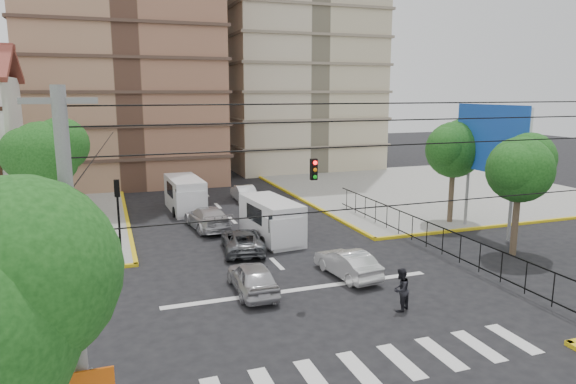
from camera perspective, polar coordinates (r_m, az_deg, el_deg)
name	(u,v)px	position (r m, az deg, el deg)	size (l,w,h in m)	color
ground	(312,299)	(23.24, 2.73, -11.76)	(160.00, 160.00, 0.00)	black
sidewalk_ne	(429,189)	(49.59, 15.42, 0.29)	(26.00, 26.00, 0.15)	gray
crosswalk_stripes	(381,365)	(18.40, 10.24, -18.43)	(12.00, 2.40, 0.01)	silver
stop_line	(303,289)	(24.27, 1.64, -10.72)	(13.00, 0.40, 0.01)	silver
park_fence	(426,249)	(31.10, 15.08, -6.16)	(0.10, 22.50, 1.66)	black
billboard	(491,141)	(34.46, 21.67, 5.28)	(0.36, 6.20, 8.10)	slate
tree_park_a	(521,167)	(30.74, 24.48, 2.59)	(4.41, 3.60, 6.83)	#473828
tree_park_c	(455,147)	(36.61, 18.07, 4.77)	(4.65, 3.80, 7.25)	#473828
tree_tudor	(44,153)	(36.18, -25.45, 3.98)	(5.39, 4.40, 7.43)	#473828
traffic_light_nw	(118,207)	(28.21, -18.37, -1.57)	(0.28, 0.22, 4.40)	black
traffic_light_hanging	(334,174)	(19.80, 5.13, 1.99)	(18.00, 9.12, 0.92)	black
utility_pole_sw	(76,302)	(11.61, -22.51, -11.27)	(1.40, 0.28, 9.00)	slate
van_right_lane	(273,221)	(31.50, -1.70, -3.26)	(2.76, 5.76, 2.50)	silver
van_left_lane	(186,196)	(39.80, -11.31, -0.39)	(2.49, 5.79, 2.57)	silver
car_silver_front_left	(253,277)	(23.69, -3.96, -9.43)	(1.71, 4.26, 1.45)	#B9B8BD
car_white_front_right	(347,263)	(25.74, 6.60, -7.87)	(1.46, 4.19, 1.38)	silver
car_grey_mid_left	(242,240)	(29.60, -5.10, -5.37)	(2.17, 4.71, 1.31)	#595B60
car_silver_rear_left	(208,218)	(34.61, -8.93, -2.86)	(2.13, 5.24, 1.52)	silver
car_darkgrey_mid_right	(261,207)	(37.69, -3.00, -1.67)	(1.67, 4.15, 1.42)	#27272A
car_white_rear_right	(243,193)	(43.20, -4.97, -0.07)	(1.46, 4.19, 1.38)	white
pedestrian_crosswalk	(401,290)	(22.21, 12.41, -10.55)	(0.90, 0.70, 1.85)	black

